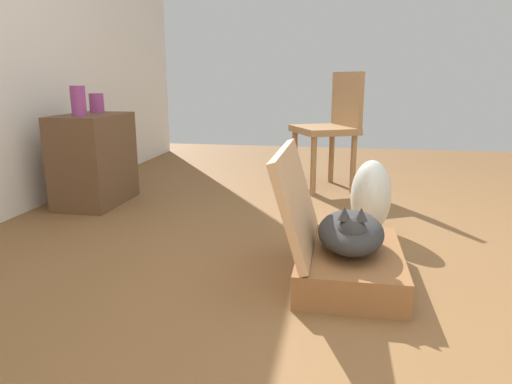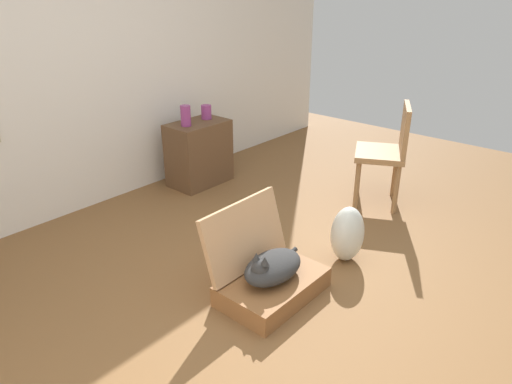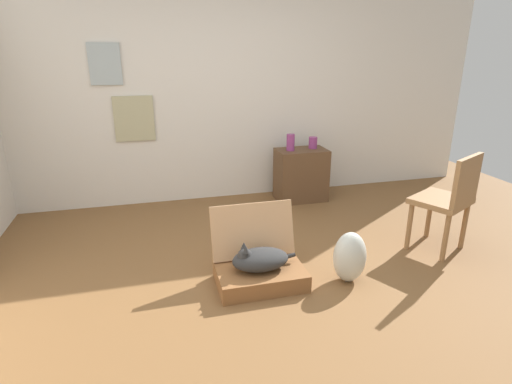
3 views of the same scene
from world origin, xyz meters
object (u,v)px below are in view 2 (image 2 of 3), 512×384
(plastic_bag_white, at_px, (347,234))
(cat, at_px, (272,267))
(side_table, at_px, (199,153))
(suitcase_base, at_px, (273,287))
(vase_tall, at_px, (186,116))
(chair, at_px, (388,149))
(vase_short, at_px, (206,112))

(plastic_bag_white, bearing_deg, cat, 169.87)
(side_table, bearing_deg, suitcase_base, -119.54)
(plastic_bag_white, height_order, vase_tall, vase_tall)
(vase_tall, bearing_deg, side_table, 3.36)
(cat, distance_m, side_table, 2.00)
(vase_tall, bearing_deg, chair, -60.34)
(suitcase_base, bearing_deg, chair, 4.18)
(cat, bearing_deg, vase_short, 57.10)
(vase_tall, bearing_deg, cat, -116.09)
(vase_tall, relative_size, vase_short, 1.42)
(vase_tall, bearing_deg, plastic_bag_white, -94.56)
(suitcase_base, xyz_separation_m, chair, (1.75, 0.13, 0.44))
(plastic_bag_white, xyz_separation_m, side_table, (0.29, 1.86, 0.10))
(plastic_bag_white, relative_size, side_table, 0.67)
(vase_short, height_order, chair, chair)
(suitcase_base, xyz_separation_m, vase_tall, (0.84, 1.73, 0.65))
(suitcase_base, distance_m, vase_tall, 2.02)
(side_table, height_order, vase_short, vase_short)
(suitcase_base, relative_size, plastic_bag_white, 1.63)
(vase_short, bearing_deg, chair, -69.40)
(suitcase_base, distance_m, chair, 1.80)
(plastic_bag_white, height_order, vase_short, vase_short)
(chair, bearing_deg, suitcase_base, -23.02)
(cat, distance_m, plastic_bag_white, 0.71)
(vase_short, bearing_deg, vase_tall, -172.83)
(suitcase_base, bearing_deg, side_table, 60.46)
(suitcase_base, relative_size, vase_short, 4.99)
(plastic_bag_white, height_order, chair, chair)
(vase_short, bearing_deg, plastic_bag_white, -103.20)
(cat, height_order, chair, chair)
(suitcase_base, bearing_deg, vase_tall, 64.17)
(chair, bearing_deg, vase_short, -96.59)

